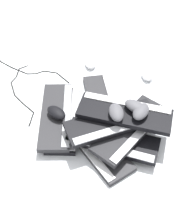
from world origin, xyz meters
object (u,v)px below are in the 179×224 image
at_px(keyboard_6, 112,123).
at_px(mouse_4, 141,112).
at_px(keyboard_2, 103,104).
at_px(keyboard_3, 112,141).
at_px(keyboard_7, 125,113).
at_px(mouse_3, 91,63).
at_px(mouse_0, 116,112).
at_px(mouse_2, 147,75).
at_px(keyboard_1, 95,144).
at_px(keyboard_0, 64,119).
at_px(keyboard_4, 57,115).
at_px(mouse_5, 135,106).
at_px(mouse_1, 56,113).
at_px(keyboard_5, 130,129).

xyz_separation_m(keyboard_6, mouse_4, (-0.13, -0.01, 0.07)).
xyz_separation_m(keyboard_2, keyboard_3, (-0.02, 0.27, 0.03)).
xyz_separation_m(keyboard_7, mouse_3, (0.15, -0.51, -0.11)).
relative_size(keyboard_3, mouse_0, 4.23).
xyz_separation_m(mouse_2, mouse_3, (0.33, -0.11, 0.00)).
relative_size(keyboard_1, mouse_4, 4.10).
xyz_separation_m(keyboard_0, keyboard_4, (0.03, 0.00, 0.03)).
distance_m(keyboard_0, keyboard_1, 0.23).
relative_size(mouse_4, mouse_5, 1.00).
distance_m(mouse_1, mouse_3, 0.50).
bearing_deg(mouse_2, mouse_5, 166.05).
xyz_separation_m(keyboard_5, mouse_5, (-0.02, -0.05, 0.10)).
bearing_deg(mouse_3, mouse_5, 20.82).
xyz_separation_m(keyboard_0, mouse_5, (-0.34, 0.07, 0.16)).
bearing_deg(keyboard_2, keyboard_4, 23.46).
bearing_deg(keyboard_5, keyboard_4, -18.46).
bearing_deg(keyboard_2, mouse_1, 26.42).
height_order(keyboard_6, keyboard_7, keyboard_7).
bearing_deg(keyboard_5, mouse_4, -152.44).
distance_m(keyboard_4, mouse_4, 0.43).
distance_m(keyboard_6, mouse_3, 0.56).
bearing_deg(keyboard_3, keyboard_1, -2.98).
bearing_deg(keyboard_7, keyboard_4, -12.10).
relative_size(keyboard_0, mouse_4, 4.06).
height_order(keyboard_3, mouse_2, keyboard_3).
distance_m(keyboard_1, mouse_4, 0.27).
relative_size(keyboard_1, keyboard_6, 0.97).
bearing_deg(keyboard_3, mouse_4, -152.65).
bearing_deg(keyboard_0, keyboard_6, 155.16).
xyz_separation_m(keyboard_2, keyboard_4, (0.24, 0.11, 0.03)).
height_order(keyboard_3, mouse_3, keyboard_3).
xyz_separation_m(keyboard_7, mouse_2, (-0.18, -0.40, -0.11)).
relative_size(keyboard_3, mouse_5, 4.23).
height_order(keyboard_3, keyboard_6, keyboard_6).
height_order(keyboard_4, mouse_0, mouse_0).
bearing_deg(keyboard_7, mouse_3, -73.97).
distance_m(keyboard_4, mouse_3, 0.48).
bearing_deg(keyboard_6, keyboard_4, -21.33).
xyz_separation_m(keyboard_3, keyboard_4, (0.27, -0.17, 0.00)).
bearing_deg(mouse_5, keyboard_2, 169.38).
bearing_deg(keyboard_1, mouse_5, -153.14).
bearing_deg(mouse_4, mouse_0, -57.70).
bearing_deg(keyboard_6, mouse_1, -18.80).
distance_m(keyboard_1, mouse_1, 0.25).
xyz_separation_m(mouse_3, mouse_5, (-0.20, 0.51, 0.15)).
bearing_deg(keyboard_7, keyboard_2, -63.38).
relative_size(keyboard_2, keyboard_4, 1.03).
height_order(keyboard_4, mouse_5, mouse_5).
relative_size(keyboard_7, mouse_1, 4.22).
height_order(keyboard_0, keyboard_7, keyboard_7).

